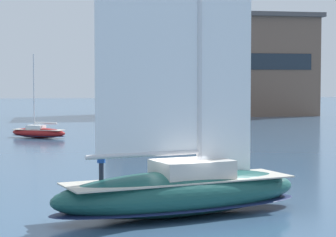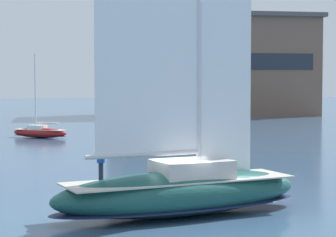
% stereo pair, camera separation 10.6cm
% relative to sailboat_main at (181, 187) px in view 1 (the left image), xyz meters
% --- Properties ---
extents(ground_plane, '(400.00, 400.00, 0.00)m').
position_rel_sailboat_main_xyz_m(ground_plane, '(-0.02, -0.01, -1.23)').
color(ground_plane, '#385675').
extents(waterfront_building, '(35.76, 14.54, 17.02)m').
position_rel_sailboat_main_xyz_m(waterfront_building, '(20.87, 81.28, 7.33)').
color(waterfront_building, brown).
rests_on(waterfront_building, ground).
extents(sailboat_main, '(11.98, 6.24, 15.85)m').
position_rel_sailboat_main_xyz_m(sailboat_main, '(0.00, 0.00, 0.00)').
color(sailboat_main, '#194C47').
rests_on(sailboat_main, ground).
extents(sailboat_moored_near_marina, '(6.19, 4.65, 8.51)m').
position_rel_sailboat_main_xyz_m(sailboat_moored_near_marina, '(-6.85, 40.40, -0.65)').
color(sailboat_moored_near_marina, maroon).
rests_on(sailboat_moored_near_marina, ground).
extents(channel_buoy, '(0.92, 0.92, 1.69)m').
position_rel_sailboat_main_xyz_m(channel_buoy, '(5.46, 17.07, -0.57)').
color(channel_buoy, red).
rests_on(channel_buoy, ground).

